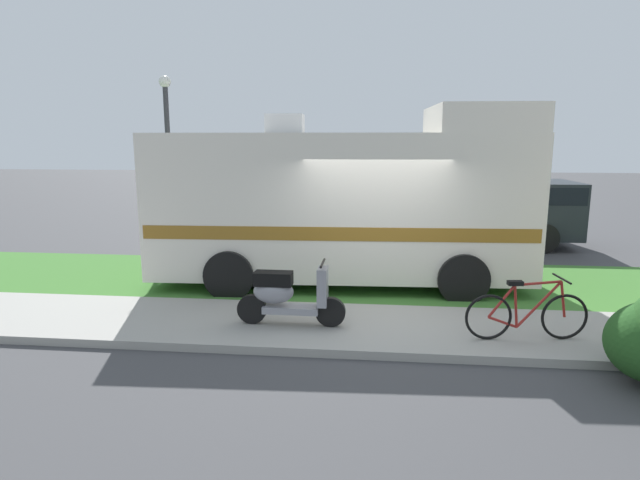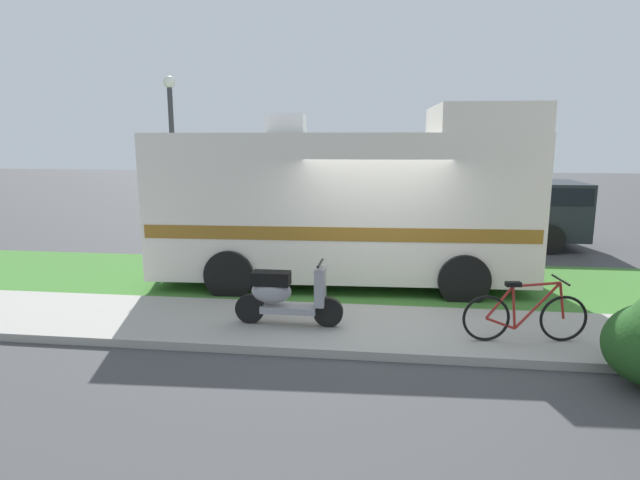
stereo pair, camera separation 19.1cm
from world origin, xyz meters
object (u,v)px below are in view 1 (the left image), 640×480
(motorhome_rv, at_px, (346,202))
(pickup_truck_near, at_px, (491,211))
(bicycle, at_px, (527,314))
(scooter, at_px, (287,295))
(street_lamp_post, at_px, (168,149))

(motorhome_rv, distance_m, pickup_truck_near, 5.76)
(motorhome_rv, height_order, bicycle, motorhome_rv)
(scooter, height_order, bicycle, scooter)
(bicycle, relative_size, street_lamp_post, 0.39)
(pickup_truck_near, distance_m, street_lamp_post, 8.54)
(motorhome_rv, relative_size, pickup_truck_near, 1.29)
(pickup_truck_near, bearing_deg, street_lamp_post, -164.41)
(motorhome_rv, xyz_separation_m, street_lamp_post, (-4.37, 2.11, 0.97))
(pickup_truck_near, bearing_deg, bicycle, -97.99)
(pickup_truck_near, bearing_deg, scooter, -121.52)
(pickup_truck_near, bearing_deg, motorhome_rv, -130.31)
(street_lamp_post, bearing_deg, scooter, -53.18)
(scooter, bearing_deg, pickup_truck_near, 58.48)
(scooter, height_order, pickup_truck_near, pickup_truck_near)
(motorhome_rv, distance_m, street_lamp_post, 4.95)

